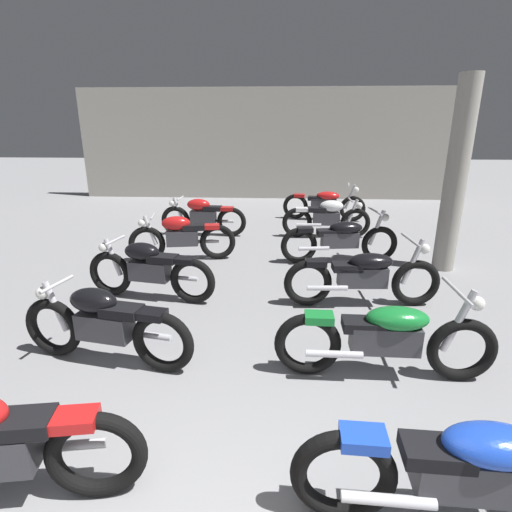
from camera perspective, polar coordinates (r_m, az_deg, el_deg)
back_wall at (r=14.00m, az=2.05°, el=15.56°), size 12.89×0.24×3.60m
support_pillar at (r=7.52m, az=26.54°, el=9.96°), size 0.36×0.36×3.20m
motorcycle_left_row_1 at (r=4.51m, az=-20.79°, el=-8.99°), size 1.96×0.57×0.88m
motorcycle_left_row_2 at (r=5.96m, az=-14.95°, el=-1.79°), size 1.96×0.56×0.88m
motorcycle_left_row_3 at (r=7.56m, az=-10.51°, el=2.73°), size 1.96×0.60×0.88m
motorcycle_left_row_4 at (r=9.24m, az=-7.57°, el=5.68°), size 1.97×0.48×0.88m
motorcycle_right_row_0 at (r=3.02m, az=28.53°, el=-25.28°), size 2.17×0.68×0.97m
motorcycle_right_row_1 at (r=4.20m, az=18.04°, el=-10.86°), size 2.17×0.68×0.97m
motorcycle_right_row_2 at (r=5.73m, az=15.02°, el=-2.66°), size 2.17×0.68×0.97m
motorcycle_right_row_3 at (r=7.48m, az=11.93°, el=2.43°), size 2.17×0.68×0.97m
motorcycle_right_row_4 at (r=9.14m, az=10.03°, el=5.43°), size 1.97×0.48×0.88m
motorcycle_right_row_5 at (r=10.85m, az=9.68°, el=7.40°), size 2.16×0.68×0.97m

